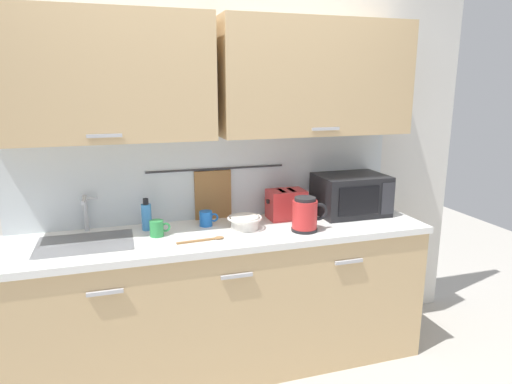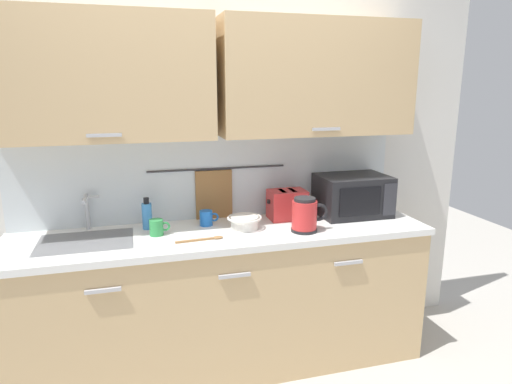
# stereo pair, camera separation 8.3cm
# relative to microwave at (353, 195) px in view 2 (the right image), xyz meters

# --- Properties ---
(counter_unit) EXTENTS (2.53, 0.64, 0.90)m
(counter_unit) POSITION_rel_microwave_xyz_m (-0.93, -0.11, -0.58)
(counter_unit) COLOR tan
(counter_unit) RESTS_ON ground
(back_wall_assembly) EXTENTS (3.70, 0.41, 2.50)m
(back_wall_assembly) POSITION_rel_microwave_xyz_m (-0.91, 0.12, 0.49)
(back_wall_assembly) COLOR silver
(back_wall_assembly) RESTS_ON ground
(sink_faucet) EXTENTS (0.09, 0.17, 0.22)m
(sink_faucet) POSITION_rel_microwave_xyz_m (-1.70, 0.12, 0.01)
(sink_faucet) COLOR #B2B5BA
(sink_faucet) RESTS_ON counter_unit
(microwave) EXTENTS (0.46, 0.35, 0.27)m
(microwave) POSITION_rel_microwave_xyz_m (0.00, 0.00, 0.00)
(microwave) COLOR black
(microwave) RESTS_ON counter_unit
(electric_kettle) EXTENTS (0.23, 0.16, 0.21)m
(electric_kettle) POSITION_rel_microwave_xyz_m (-0.44, -0.25, -0.03)
(electric_kettle) COLOR black
(electric_kettle) RESTS_ON counter_unit
(dish_soap_bottle) EXTENTS (0.06, 0.06, 0.20)m
(dish_soap_bottle) POSITION_rel_microwave_xyz_m (-1.35, 0.05, -0.05)
(dish_soap_bottle) COLOR #3F8CD8
(dish_soap_bottle) RESTS_ON counter_unit
(mug_near_sink) EXTENTS (0.12, 0.08, 0.09)m
(mug_near_sink) POSITION_rel_microwave_xyz_m (-1.30, -0.09, -0.09)
(mug_near_sink) COLOR green
(mug_near_sink) RESTS_ON counter_unit
(mixing_bowl) EXTENTS (0.21, 0.21, 0.08)m
(mixing_bowl) POSITION_rel_microwave_xyz_m (-0.78, -0.10, -0.09)
(mixing_bowl) COLOR silver
(mixing_bowl) RESTS_ON counter_unit
(toaster) EXTENTS (0.26, 0.17, 0.19)m
(toaster) POSITION_rel_microwave_xyz_m (-0.46, 0.03, -0.04)
(toaster) COLOR red
(toaster) RESTS_ON counter_unit
(mug_by_kettle) EXTENTS (0.12, 0.08, 0.09)m
(mug_by_kettle) POSITION_rel_microwave_xyz_m (-0.99, 0.03, -0.09)
(mug_by_kettle) COLOR blue
(mug_by_kettle) RESTS_ON counter_unit
(wooden_spoon) EXTENTS (0.28, 0.05, 0.01)m
(wooden_spoon) POSITION_rel_microwave_xyz_m (-1.04, -0.25, -0.13)
(wooden_spoon) COLOR #9E7042
(wooden_spoon) RESTS_ON counter_unit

